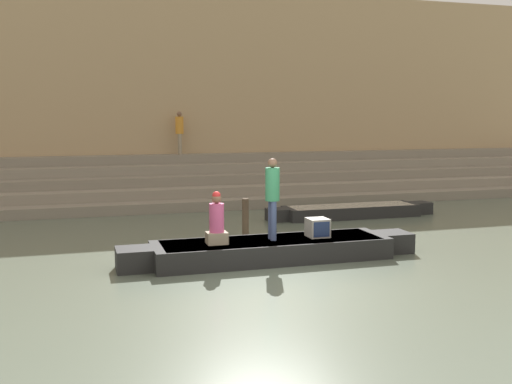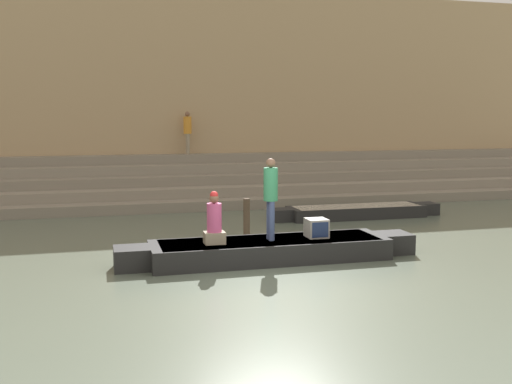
{
  "view_description": "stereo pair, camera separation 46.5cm",
  "coord_description": "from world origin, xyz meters",
  "views": [
    {
      "loc": [
        -3.59,
        -10.59,
        3.16
      ],
      "look_at": [
        0.43,
        2.77,
        1.36
      ],
      "focal_mm": 42.0,
      "sensor_mm": 36.0,
      "label": 1
    },
    {
      "loc": [
        -3.14,
        -10.72,
        3.16
      ],
      "look_at": [
        0.43,
        2.77,
        1.36
      ],
      "focal_mm": 42.0,
      "sensor_mm": 36.0,
      "label": 2
    }
  ],
  "objects": [
    {
      "name": "person_on_steps",
      "position": [
        0.19,
        12.02,
        2.6
      ],
      "size": [
        0.31,
        0.31,
        1.61
      ],
      "rotation": [
        0.0,
        0.0,
        5.97
      ],
      "color": "gray",
      "rests_on": "ghat_steps"
    },
    {
      "name": "person_rowing",
      "position": [
        -0.81,
        1.5,
        0.92
      ],
      "size": [
        0.44,
        0.34,
        1.12
      ],
      "rotation": [
        0.0,
        0.0,
        -0.08
      ],
      "color": "gray",
      "rests_on": "rowboat_main"
    },
    {
      "name": "moored_boat_shore",
      "position": [
        4.55,
        6.16,
        0.2
      ],
      "size": [
        5.47,
        1.11,
        0.37
      ],
      "rotation": [
        0.0,
        0.0,
        -0.03
      ],
      "color": "black",
      "rests_on": "ground"
    },
    {
      "name": "ground_plane",
      "position": [
        0.0,
        0.0,
        0.0
      ],
      "size": [
        120.0,
        120.0,
        0.0
      ],
      "primitive_type": "plane",
      "color": "#566051"
    },
    {
      "name": "ghat_steps",
      "position": [
        0.0,
        10.96,
        0.61
      ],
      "size": [
        36.0,
        3.99,
        1.67
      ],
      "color": "gray",
      "rests_on": "ground"
    },
    {
      "name": "person_standing",
      "position": [
        0.44,
        1.57,
        1.49
      ],
      "size": [
        0.31,
        0.31,
        1.78
      ],
      "rotation": [
        0.0,
        0.0,
        0.01
      ],
      "color": "#3D4C75",
      "rests_on": "rowboat_main"
    },
    {
      "name": "tv_set",
      "position": [
        1.51,
        1.57,
        0.66
      ],
      "size": [
        0.45,
        0.47,
        0.41
      ],
      "rotation": [
        0.0,
        0.0,
        0.15
      ],
      "color": "#9E998E",
      "rests_on": "rowboat_main"
    },
    {
      "name": "rowboat_main",
      "position": [
        0.43,
        1.57,
        0.24
      ],
      "size": [
        6.66,
        1.5,
        0.46
      ],
      "rotation": [
        0.0,
        0.0,
        0.04
      ],
      "color": "black",
      "rests_on": "ground"
    },
    {
      "name": "back_wall",
      "position": [
        0.0,
        13.01,
        3.96
      ],
      "size": [
        34.2,
        1.28,
        7.98
      ],
      "color": "tan",
      "rests_on": "ground"
    },
    {
      "name": "mooring_post",
      "position": [
        0.44,
        3.72,
        0.54
      ],
      "size": [
        0.17,
        0.17,
        1.07
      ],
      "primitive_type": "cylinder",
      "color": "#473828",
      "rests_on": "ground"
    }
  ]
}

